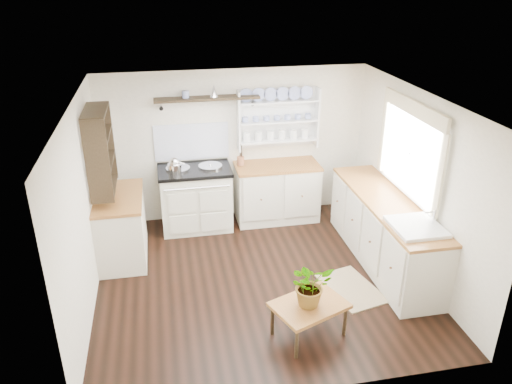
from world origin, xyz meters
TOP-DOWN VIEW (x-y plane):
  - floor at (0.00, 0.00)m, footprint 4.00×3.80m
  - wall_back at (0.00, 1.90)m, footprint 4.00×0.02m
  - wall_right at (2.00, 0.00)m, footprint 0.02×3.80m
  - wall_left at (-2.00, 0.00)m, footprint 0.02×3.80m
  - ceiling at (0.00, 0.00)m, footprint 4.00×3.80m
  - window at (1.95, 0.15)m, footprint 0.08×1.55m
  - aga_cooker at (-0.65, 1.57)m, footprint 1.06×0.74m
  - back_cabinets at (0.60, 1.60)m, footprint 1.27×0.63m
  - right_cabinets at (1.70, 0.10)m, footprint 0.62×2.43m
  - belfast_sink at (1.70, -0.65)m, footprint 0.55×0.60m
  - left_cabinets at (-1.70, 0.90)m, footprint 0.62×1.13m
  - plate_rack at (0.65, 1.86)m, footprint 1.20×0.22m
  - high_shelf at (-0.40, 1.78)m, footprint 1.50×0.29m
  - left_shelving at (-1.84, 0.90)m, footprint 0.28×0.80m
  - kettle at (-0.93, 1.45)m, footprint 0.20×0.20m
  - utensil_crock at (0.06, 1.68)m, footprint 0.11×0.11m
  - center_table at (0.31, -1.14)m, footprint 0.89×0.77m
  - potted_plant at (0.31, -1.14)m, footprint 0.50×0.45m
  - floor_rug at (1.07, -0.44)m, footprint 0.73×0.95m

SIDE VIEW (x-z plane):
  - floor at x=0.00m, z-range -0.01..0.01m
  - floor_rug at x=1.07m, z-range 0.00..0.02m
  - center_table at x=0.31m, z-range 0.16..0.56m
  - right_cabinets at x=1.70m, z-range 0.01..0.91m
  - left_cabinets at x=-1.70m, z-range 0.01..0.91m
  - back_cabinets at x=0.60m, z-range 0.01..0.91m
  - aga_cooker at x=-0.65m, z-range -0.01..0.97m
  - potted_plant at x=0.31m, z-range 0.40..0.89m
  - belfast_sink at x=1.70m, z-range 0.58..1.03m
  - utensil_crock at x=0.06m, z-range 0.91..1.04m
  - kettle at x=-0.93m, z-range 0.93..1.17m
  - wall_back at x=0.00m, z-range 0.00..2.30m
  - wall_right at x=2.00m, z-range 0.00..2.30m
  - wall_left at x=-2.00m, z-range 0.00..2.30m
  - left_shelving at x=-1.84m, z-range 1.02..2.08m
  - plate_rack at x=0.65m, z-range 1.11..2.01m
  - window at x=1.95m, z-range 0.95..2.17m
  - high_shelf at x=-0.40m, z-range 1.83..1.99m
  - ceiling at x=0.00m, z-range 2.29..2.30m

